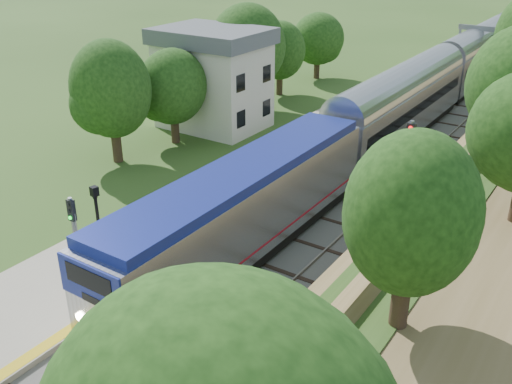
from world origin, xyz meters
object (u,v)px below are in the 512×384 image
Objects in this scene: train at (499,44)px; signal_farside at (406,174)px; signal_gantry at (500,42)px; signal_platform at (76,243)px; lamppost_far at (101,240)px; station_building at (213,78)px.

signal_farside is (6.20, -48.60, 1.93)m from train.
signal_gantry reaches higher than signal_platform.
train is at bearing 100.92° from signal_gantry.
signal_platform is 15.58m from signal_farside.
lamppost_far is 0.69× the size of signal_farside.
station_building is 1.81× the size of lamppost_far.
signal_gantry is 1.60× the size of signal_platform.
signal_farside is at bearing -28.16° from station_building.
signal_farside is (3.73, -35.80, -0.49)m from signal_gantry.
station_building is 25.93m from signal_platform.
lamppost_far is at bearing 115.25° from signal_platform.
signal_gantry is 1.22× the size of signal_farside.
signal_farside is (20.20, -10.81, 0.24)m from station_building.
lamppost_far is 14.75m from signal_farside.
signal_gantry is 46.94m from lamppost_far.
signal_gantry is at bearing -79.08° from train.
signal_platform reaches higher than lamppost_far.
station_building is 0.07× the size of train.
station_building is at bearing -123.38° from signal_gantry.
signal_gantry reaches higher than train.
station_building reaches higher than signal_farside.
signal_farside is (9.10, 12.63, 0.72)m from signal_platform.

